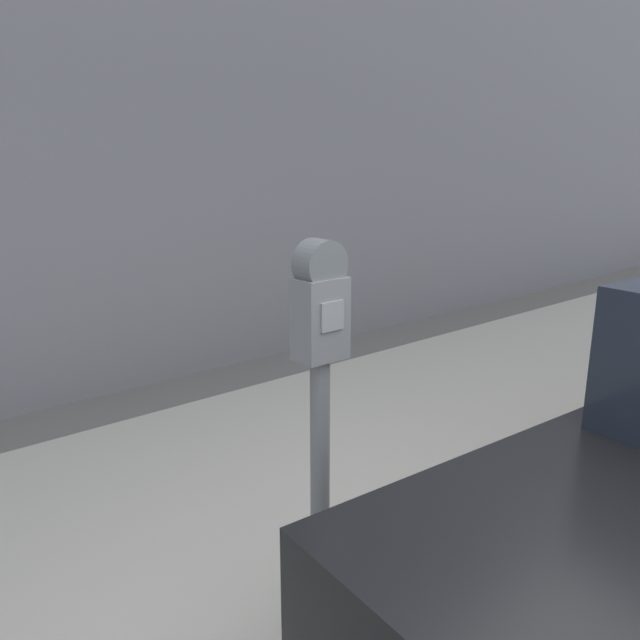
# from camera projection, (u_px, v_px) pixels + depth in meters

# --- Properties ---
(sidewalk) EXTENTS (24.00, 2.80, 0.12)m
(sidewalk) POSITION_uv_depth(u_px,v_px,m) (295.00, 487.00, 3.61)
(sidewalk) COLOR #BCB7AD
(sidewalk) RESTS_ON ground_plane
(building_facade) EXTENTS (24.00, 0.30, 5.78)m
(building_facade) POSITION_uv_depth(u_px,v_px,m) (100.00, 22.00, 4.69)
(building_facade) COLOR gray
(building_facade) RESTS_ON ground_plane
(parking_meter) EXTENTS (0.18, 0.13, 1.53)m
(parking_meter) POSITION_uv_depth(u_px,v_px,m) (320.00, 379.00, 2.25)
(parking_meter) COLOR slate
(parking_meter) RESTS_ON sidewalk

